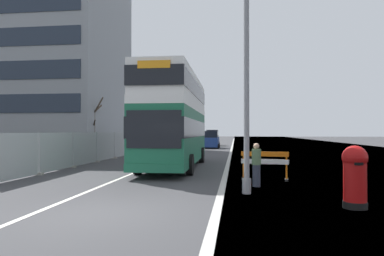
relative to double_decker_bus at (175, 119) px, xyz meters
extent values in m
cube|color=#38383A|center=(0.12, -11.24, -2.79)|extent=(140.00, 280.00, 0.10)
cube|color=#B2AFA8|center=(2.93, -11.24, -2.74)|extent=(0.24, 196.00, 0.01)
cube|color=silver|center=(-1.57, -11.24, -2.74)|extent=(0.16, 168.00, 0.01)
cube|color=#196042|center=(0.00, 0.01, -0.96)|extent=(2.67, 11.30, 2.85)
cube|color=white|center=(0.00, 0.01, 0.66)|extent=(2.67, 11.30, 0.40)
cube|color=white|center=(0.00, 0.01, 1.64)|extent=(2.64, 11.19, 1.55)
cube|color=black|center=(0.00, 0.01, -0.53)|extent=(2.69, 11.41, 0.91)
cube|color=black|center=(0.00, 0.01, 1.64)|extent=(2.68, 11.36, 0.85)
cube|color=black|center=(0.09, -5.64, -0.61)|extent=(2.29, 0.10, 1.57)
cube|color=orange|center=(0.09, -5.64, 2.06)|extent=(1.37, 0.08, 0.32)
cube|color=#196042|center=(0.00, 0.01, -2.21)|extent=(2.69, 11.41, 0.36)
cylinder|color=black|center=(-1.19, -3.50, -2.24)|extent=(0.32, 1.00, 1.00)
cylinder|color=black|center=(1.30, -3.46, -2.24)|extent=(0.32, 1.00, 1.00)
cylinder|color=black|center=(-1.29, 3.09, -2.24)|extent=(0.32, 1.00, 1.00)
cylinder|color=black|center=(1.20, 3.12, -2.24)|extent=(0.32, 1.00, 1.00)
cylinder|color=gray|center=(3.77, -7.99, 1.27)|extent=(0.18, 0.18, 8.02)
cylinder|color=gray|center=(3.77, -7.99, -2.49)|extent=(0.29, 0.29, 0.50)
cylinder|color=black|center=(6.56, -9.81, -2.65)|extent=(0.62, 0.62, 0.18)
cylinder|color=#AD0F0F|center=(6.56, -9.81, -1.98)|extent=(0.58, 0.58, 1.16)
sphere|color=#AD0F0F|center=(6.56, -9.81, -1.39)|extent=(0.65, 0.65, 0.65)
cube|color=black|center=(6.56, -10.11, -1.53)|extent=(0.22, 0.03, 0.07)
cube|color=orange|center=(4.63, -4.63, -1.65)|extent=(1.96, 0.39, 0.20)
cube|color=white|center=(4.63, -4.63, -1.97)|extent=(1.96, 0.39, 0.20)
cube|color=orange|center=(3.75, -4.50, -2.19)|extent=(0.08, 0.08, 1.09)
cube|color=black|center=(3.75, -4.50, -2.70)|extent=(0.21, 0.46, 0.08)
cube|color=orange|center=(5.50, -4.77, -2.19)|extent=(0.08, 0.08, 1.09)
cube|color=black|center=(5.50, -4.77, -2.70)|extent=(0.21, 0.46, 0.08)
cube|color=#A8AAAD|center=(-5.77, -6.00, -1.72)|extent=(0.04, 3.26, 1.93)
cube|color=#A8AAAD|center=(-5.77, -2.60, -1.72)|extent=(0.04, 3.26, 1.93)
cube|color=#A8AAAD|center=(-5.77, 0.80, -1.72)|extent=(0.04, 3.26, 1.93)
cube|color=#A8AAAD|center=(-5.77, 4.20, -1.72)|extent=(0.04, 3.26, 1.93)
cube|color=#A8AAAD|center=(-5.77, 7.60, -1.72)|extent=(0.04, 3.26, 1.93)
cube|color=#A8AAAD|center=(-5.77, 11.00, -1.72)|extent=(0.04, 3.26, 1.93)
cube|color=#A8AAAD|center=(-5.77, 14.40, -1.72)|extent=(0.04, 3.26, 1.93)
cube|color=#A8AAAD|center=(-5.77, 17.80, -1.72)|extent=(0.04, 3.26, 1.93)
cylinder|color=#939699|center=(-5.77, -4.30, -1.72)|extent=(0.06, 0.06, 2.03)
cube|color=gray|center=(-5.77, -4.30, -2.68)|extent=(0.44, 0.20, 0.12)
cylinder|color=#939699|center=(-5.77, -0.90, -1.72)|extent=(0.06, 0.06, 2.03)
cube|color=gray|center=(-5.77, -0.90, -2.68)|extent=(0.44, 0.20, 0.12)
cylinder|color=#939699|center=(-5.77, 2.50, -1.72)|extent=(0.06, 0.06, 2.03)
cube|color=gray|center=(-5.77, 2.50, -2.68)|extent=(0.44, 0.20, 0.12)
cylinder|color=#939699|center=(-5.77, 5.90, -1.72)|extent=(0.06, 0.06, 2.03)
cube|color=gray|center=(-5.77, 5.90, -2.68)|extent=(0.44, 0.20, 0.12)
cylinder|color=#939699|center=(-5.77, 9.30, -1.72)|extent=(0.06, 0.06, 2.03)
cube|color=gray|center=(-5.77, 9.30, -2.68)|extent=(0.44, 0.20, 0.12)
cylinder|color=#939699|center=(-5.77, 12.70, -1.72)|extent=(0.06, 0.06, 2.03)
cube|color=gray|center=(-5.77, 12.70, -2.68)|extent=(0.44, 0.20, 0.12)
cylinder|color=#939699|center=(-5.77, 16.10, -1.72)|extent=(0.06, 0.06, 2.03)
cube|color=gray|center=(-5.77, 16.10, -2.68)|extent=(0.44, 0.20, 0.12)
cylinder|color=#939699|center=(-5.77, 19.50, -1.72)|extent=(0.06, 0.06, 2.03)
cube|color=gray|center=(-5.77, 19.50, -2.68)|extent=(0.44, 0.20, 0.12)
cube|color=gray|center=(-3.48, 15.73, -1.95)|extent=(1.84, 4.58, 1.22)
cube|color=black|center=(-3.48, 15.73, -0.95)|extent=(1.70, 2.52, 0.78)
cylinder|color=black|center=(-2.55, 17.15, -2.44)|extent=(0.20, 0.60, 0.60)
cylinder|color=black|center=(-4.40, 17.15, -2.44)|extent=(0.20, 0.60, 0.60)
cylinder|color=black|center=(-2.55, 14.31, -2.44)|extent=(0.20, 0.60, 0.60)
cylinder|color=black|center=(-4.40, 14.31, -2.44)|extent=(0.20, 0.60, 0.60)
cube|color=navy|center=(0.37, 23.19, -1.99)|extent=(1.88, 4.35, 1.13)
cube|color=black|center=(0.37, 23.19, -1.03)|extent=(1.73, 2.39, 0.80)
cylinder|color=black|center=(1.31, 24.54, -2.44)|extent=(0.20, 0.60, 0.60)
cylinder|color=black|center=(-0.57, 24.54, -2.44)|extent=(0.20, 0.60, 0.60)
cylinder|color=black|center=(1.31, 21.84, -2.44)|extent=(0.20, 0.60, 0.60)
cylinder|color=black|center=(-0.57, 21.84, -2.44)|extent=(0.20, 0.60, 0.60)
cube|color=silver|center=(0.04, 31.07, -1.90)|extent=(1.76, 3.81, 1.31)
cube|color=black|center=(0.04, 31.07, -0.85)|extent=(1.62, 2.10, 0.81)
cylinder|color=black|center=(0.92, 32.25, -2.44)|extent=(0.20, 0.60, 0.60)
cylinder|color=black|center=(-0.85, 32.25, -2.44)|extent=(0.20, 0.60, 0.60)
cylinder|color=black|center=(0.92, 29.88, -2.44)|extent=(0.20, 0.60, 0.60)
cylinder|color=black|center=(-0.85, 29.88, -2.44)|extent=(0.20, 0.60, 0.60)
cylinder|color=#4C3D2D|center=(-11.02, 14.34, -0.62)|extent=(0.34, 0.34, 4.23)
cylinder|color=#4C3D2D|center=(-10.46, 14.20, 1.91)|extent=(1.28, 0.46, 1.80)
cylinder|color=#4C3D2D|center=(-10.79, 14.83, 1.66)|extent=(0.64, 1.12, 0.95)
cylinder|color=#4C3D2D|center=(-11.50, 14.82, 1.29)|extent=(1.17, 1.15, 1.40)
cylinder|color=#4C3D2D|center=(-11.54, 14.13, 1.37)|extent=(1.21, 0.62, 1.25)
cylinder|color=#4C3D2D|center=(-10.74, 13.88, 0.13)|extent=(0.70, 1.04, 0.76)
cylinder|color=#4C3D2D|center=(-11.30, 27.95, -0.87)|extent=(0.28, 0.28, 3.73)
cylinder|color=#4C3D2D|center=(-10.81, 27.86, 1.06)|extent=(1.09, 0.32, 0.80)
cylinder|color=#4C3D2D|center=(-11.10, 28.60, 0.28)|extent=(0.56, 1.42, 1.12)
cylinder|color=#4C3D2D|center=(-11.89, 28.79, 0.61)|extent=(1.31, 1.79, 1.33)
cylinder|color=#4C3D2D|center=(-11.79, 27.88, 1.26)|extent=(1.06, 0.25, 1.27)
cylinder|color=#4C3D2D|center=(-11.70, 27.52, 0.34)|extent=(0.92, 0.99, 1.07)
cylinder|color=#4C3D2D|center=(-11.15, 27.29, 1.64)|extent=(0.44, 1.43, 1.77)
cylinder|color=#2D3342|center=(4.17, -6.46, -2.34)|extent=(0.29, 0.29, 0.81)
cylinder|color=#51704C|center=(4.17, -6.46, -1.64)|extent=(0.34, 0.34, 0.59)
sphere|color=tan|center=(4.17, -6.46, -1.24)|extent=(0.22, 0.22, 0.22)
cube|color=gray|center=(-22.46, 19.66, 10.62)|extent=(23.19, 14.20, 26.71)
camera|label=1|loc=(3.42, -19.51, -0.70)|focal=32.45mm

